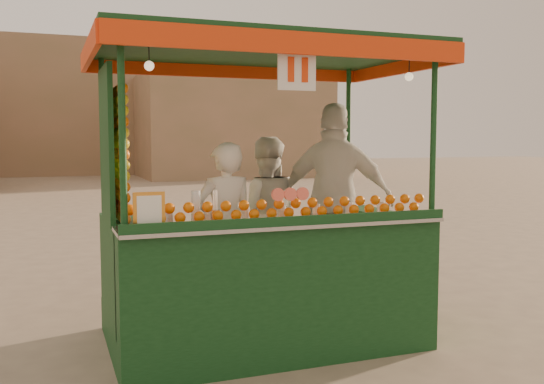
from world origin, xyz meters
name	(u,v)px	position (x,y,z in m)	size (l,w,h in m)	color
ground	(245,336)	(0.00, 0.00, 0.00)	(90.00, 90.00, 0.00)	#716150
building_right	(231,127)	(7.00, 24.00, 2.50)	(9.00, 6.00, 5.00)	#987056
building_center	(41,109)	(-2.00, 30.00, 3.50)	(14.00, 7.00, 7.00)	#987056
juice_cart	(257,249)	(0.03, -0.25, 0.90)	(3.04, 1.97, 2.76)	#0D3313
vendor_left	(225,228)	(-0.24, -0.16, 1.10)	(0.60, 0.42, 1.55)	white
vendor_middle	(265,215)	(0.35, 0.39, 1.12)	(0.92, 0.80, 1.60)	silver
vendor_right	(336,200)	(0.94, -0.03, 1.29)	(1.21, 1.01, 1.94)	silver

